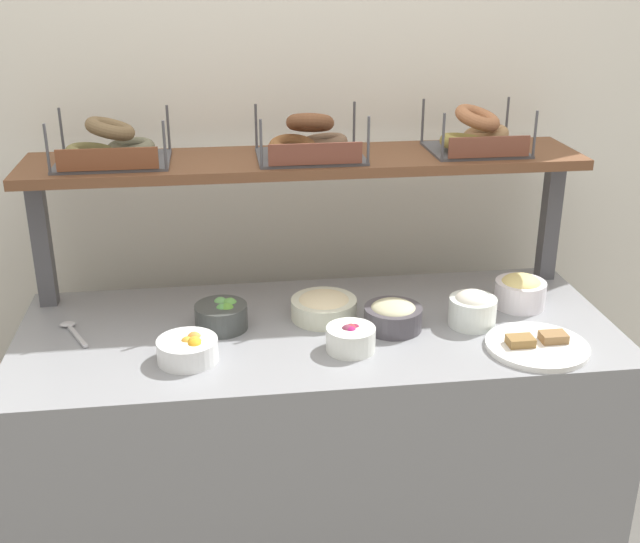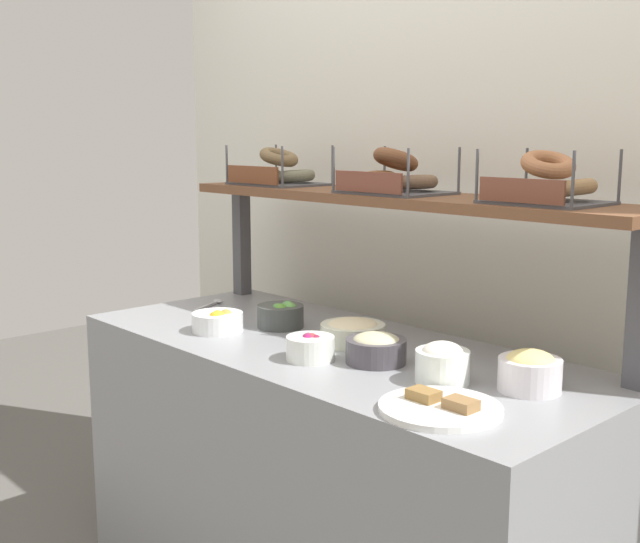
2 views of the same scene
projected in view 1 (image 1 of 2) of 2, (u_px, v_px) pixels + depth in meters
The scene contains 17 objects.
back_wall at pixel (296, 160), 2.61m from camera, with size 2.89×0.06×2.40m, color white.
deli_counter at pixel (318, 452), 2.40m from camera, with size 1.69×0.70×0.85m, color gray.
shelf_riser_left at pixel (42, 242), 2.32m from camera, with size 0.05×0.05×0.40m, color #4C4C51.
shelf_riser_right at pixel (550, 219), 2.51m from camera, with size 0.05×0.05×0.40m, color #4C4C51.
upper_shelf at pixel (306, 161), 2.33m from camera, with size 1.65×0.32×0.03m, color brown.
bowl_potato_salad at pixel (324, 306), 2.29m from camera, with size 0.19×0.19×0.07m.
bowl_egg_salad at pixel (520, 291), 2.36m from camera, with size 0.15×0.15×0.10m.
bowl_beet_salad at pixel (351, 338), 2.10m from camera, with size 0.13×0.13×0.07m.
bowl_veggie_mix at pixel (222, 315), 2.22m from camera, with size 0.15×0.15×0.08m.
bowl_tuna_salad at pixel (393, 315), 2.22m from camera, with size 0.16×0.16×0.08m.
bowl_fruit_salad at pixel (188, 349), 2.05m from camera, with size 0.16×0.16×0.07m.
bowl_cream_cheese at pixel (473, 308), 2.24m from camera, with size 0.13×0.13×0.10m.
serving_plate_white at pixel (537, 345), 2.12m from camera, with size 0.28×0.28×0.04m.
serving_spoon_near_plate at pixel (72, 330), 2.21m from camera, with size 0.10×0.16×0.01m.
bagel_basket_poppy at pixel (111, 148), 2.24m from camera, with size 0.32×0.26×0.14m.
bagel_basket_cinnamon_raisin at pixel (310, 142), 2.29m from camera, with size 0.31×0.25×0.15m.
bagel_basket_everything at pixel (476, 135), 2.37m from camera, with size 0.29×0.25×0.14m.
Camera 1 is at (-0.26, -2.00, 1.84)m, focal length 44.25 mm.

